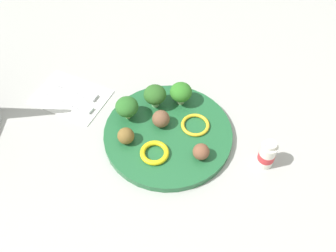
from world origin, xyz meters
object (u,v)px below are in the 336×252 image
meatball_front_left (201,152)px  meatball_mid_right (126,136)px  knife (68,101)px  broccoli_floret_far_rim (181,92)px  meatball_front_right (161,119)px  yogurt_bottle (267,155)px  pepper_ring_back_right (154,152)px  pepper_ring_front_left (195,125)px  broccoli_floret_mid_left (155,95)px  broccoli_floret_center (127,106)px  fork (77,91)px  napkin (71,96)px  plate (168,134)px

meatball_front_left → meatball_mid_right: bearing=-169.0°
meatball_mid_right → knife: meatball_mid_right is taller
broccoli_floret_far_rim → knife: broccoli_floret_far_rim is taller
meatball_front_right → yogurt_bottle: bearing=2.5°
pepper_ring_back_right → yogurt_bottle: 0.23m
meatball_front_left → pepper_ring_front_left: bearing=120.6°
broccoli_floret_mid_left → broccoli_floret_center: size_ratio=1.02×
broccoli_floret_mid_left → fork: bearing=-170.0°
broccoli_floret_far_rim → meatball_mid_right: broccoli_floret_far_rim is taller
broccoli_floret_far_rim → pepper_ring_back_right: 0.16m
napkin → fork: fork is taller
meatball_front_right → broccoli_floret_mid_left: bearing=128.8°
broccoli_floret_mid_left → pepper_ring_back_right: size_ratio=0.91×
pepper_ring_back_right → yogurt_bottle: yogurt_bottle is taller
pepper_ring_front_left → meatball_mid_right: bearing=-139.5°
napkin → broccoli_floret_mid_left: bearing=14.5°
pepper_ring_back_right → napkin: size_ratio=0.36×
yogurt_bottle → plate: bearing=-174.0°
broccoli_floret_mid_left → meatball_front_left: (0.15, -0.09, -0.02)m
napkin → knife: bearing=-68.6°
fork → knife: bearing=-91.0°
meatball_mid_right → meatball_front_left: size_ratio=1.03×
pepper_ring_front_left → knife: pepper_ring_front_left is taller
broccoli_floret_mid_left → meatball_front_left: 0.17m
plate → meatball_front_left: 0.10m
broccoli_floret_far_rim → yogurt_bottle: bearing=-17.1°
broccoli_floret_far_rim → pepper_ring_back_right: broccoli_floret_far_rim is taller
meatball_mid_right → meatball_front_right: meatball_front_right is taller
plate → broccoli_floret_far_rim: size_ratio=5.19×
fork → meatball_front_right: bearing=-3.0°
meatball_front_left → pepper_ring_front_left: size_ratio=0.55×
broccoli_floret_mid_left → yogurt_bottle: same height
broccoli_floret_mid_left → meatball_mid_right: 0.12m
pepper_ring_front_left → yogurt_bottle: 0.17m
broccoli_floret_mid_left → napkin: broccoli_floret_mid_left is taller
pepper_ring_back_right → fork: bearing=160.5°
broccoli_floret_far_rim → knife: 0.27m
broccoli_floret_center → knife: bearing=-174.7°
napkin → yogurt_bottle: size_ratio=2.40×
meatball_front_right → pepper_ring_back_right: 0.08m
plate → meatball_front_left: size_ratio=8.07×
plate → knife: (-0.25, -0.01, -0.00)m
broccoli_floret_center → meatball_front_left: bearing=-9.4°
broccoli_floret_mid_left → pepper_ring_back_right: (0.06, -0.12, -0.03)m
meatball_mid_right → knife: bearing=165.5°
plate → napkin: bearing=178.8°
broccoli_floret_mid_left → pepper_ring_back_right: bearing=-64.9°
meatball_front_right → fork: meatball_front_right is taller
knife → yogurt_bottle: (0.46, 0.03, 0.02)m
meatball_mid_right → knife: (-0.18, 0.05, -0.03)m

